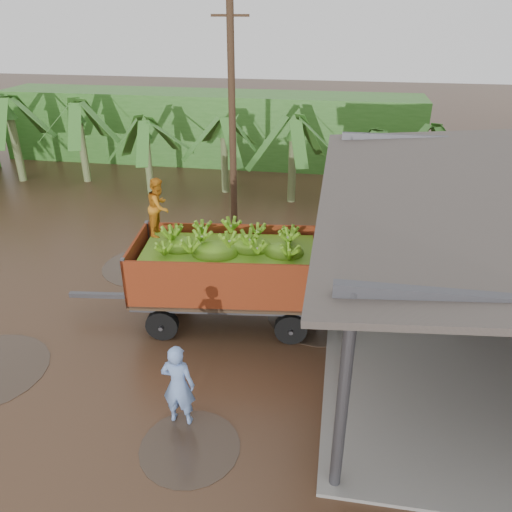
{
  "coord_description": "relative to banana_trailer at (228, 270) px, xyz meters",
  "views": [
    {
      "loc": [
        4.94,
        -9.91,
        7.59
      ],
      "look_at": [
        2.99,
        1.68,
        1.67
      ],
      "focal_mm": 35.0,
      "sensor_mm": 36.0,
      "label": 1
    }
  ],
  "objects": [
    {
      "name": "utility_pole",
      "position": [
        -0.99,
        5.45,
        2.54
      ],
      "size": [
        1.2,
        0.24,
        7.92
      ],
      "color": "#47301E",
      "rests_on": "ground"
    },
    {
      "name": "ground",
      "position": [
        -2.33,
        -1.19,
        -1.47
      ],
      "size": [
        100.0,
        100.0,
        0.0
      ],
      "primitive_type": "plane",
      "color": "black",
      "rests_on": "ground"
    },
    {
      "name": "man_grey",
      "position": [
        5.46,
        0.34,
        -0.5
      ],
      "size": [
        1.18,
        0.56,
        1.95
      ],
      "primitive_type": "imported",
      "rotation": [
        0.0,
        0.0,
        3.07
      ],
      "color": "gray",
      "rests_on": "ground"
    },
    {
      "name": "banana_trailer",
      "position": [
        0.0,
        0.0,
        0.0
      ],
      "size": [
        6.88,
        2.91,
        3.77
      ],
      "rotation": [
        0.0,
        0.0,
        0.12
      ],
      "color": "#AA3818",
      "rests_on": "ground"
    },
    {
      "name": "man_blue",
      "position": [
        -0.16,
        -3.85,
        -0.55
      ],
      "size": [
        0.69,
        0.46,
        1.85
      ],
      "primitive_type": "imported",
      "rotation": [
        0.0,
        0.0,
        3.12
      ],
      "color": "#6F8FCB",
      "rests_on": "ground"
    },
    {
      "name": "hedge_north",
      "position": [
        -4.33,
        14.81,
        0.33
      ],
      "size": [
        22.0,
        3.0,
        3.6
      ],
      "primitive_type": "cube",
      "color": "#2D661E",
      "rests_on": "ground"
    },
    {
      "name": "banana_plants",
      "position": [
        -7.92,
        5.56,
        0.32
      ],
      "size": [
        23.86,
        20.64,
        4.01
      ],
      "color": "#2D661E",
      "rests_on": "ground"
    }
  ]
}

